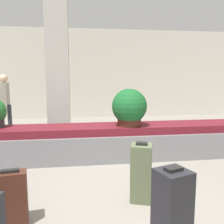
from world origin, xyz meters
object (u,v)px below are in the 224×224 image
(pillar, at_px, (58,73))
(potted_plant_1, at_px, (129,108))
(suitcase_5, at_px, (141,173))
(suitcase_6, at_px, (11,199))
(traveler_0, at_px, (5,99))
(suitcase_2, at_px, (172,208))

(pillar, height_order, potted_plant_1, pillar)
(pillar, distance_m, suitcase_5, 3.38)
(suitcase_6, xyz_separation_m, potted_plant_1, (1.64, 1.92, 0.66))
(pillar, relative_size, suitcase_5, 4.32)
(suitcase_5, bearing_deg, traveler_0, 141.65)
(potted_plant_1, xyz_separation_m, traveler_0, (-2.88, 2.59, -0.02))
(pillar, bearing_deg, suitcase_5, -68.07)
(traveler_0, bearing_deg, pillar, 51.31)
(suitcase_2, xyz_separation_m, suitcase_6, (-1.51, 0.53, -0.07))
(pillar, relative_size, suitcase_6, 5.33)
(pillar, xyz_separation_m, traveler_0, (-1.52, 1.27, -0.67))
(pillar, bearing_deg, suitcase_2, -71.84)
(suitcase_2, bearing_deg, pillar, 89.34)
(suitcase_6, distance_m, traveler_0, 4.72)
(potted_plant_1, bearing_deg, suitcase_6, -130.37)
(suitcase_2, distance_m, potted_plant_1, 2.53)
(pillar, distance_m, suitcase_6, 3.51)
(suitcase_6, height_order, potted_plant_1, potted_plant_1)
(pillar, bearing_deg, suitcase_6, -94.91)
(suitcase_6, distance_m, potted_plant_1, 2.61)
(pillar, relative_size, suitcase_2, 4.30)
(suitcase_2, xyz_separation_m, suitcase_5, (-0.06, 0.85, -0.00))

